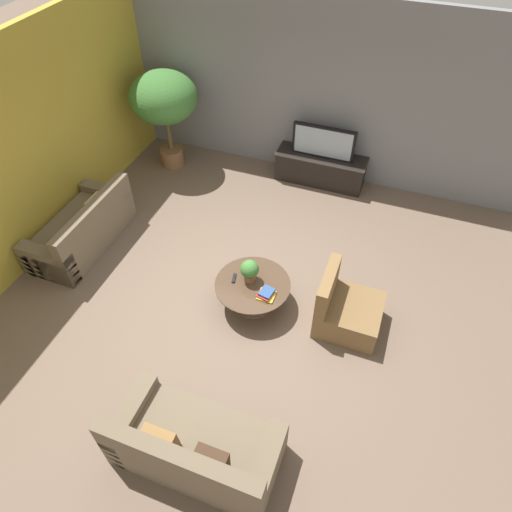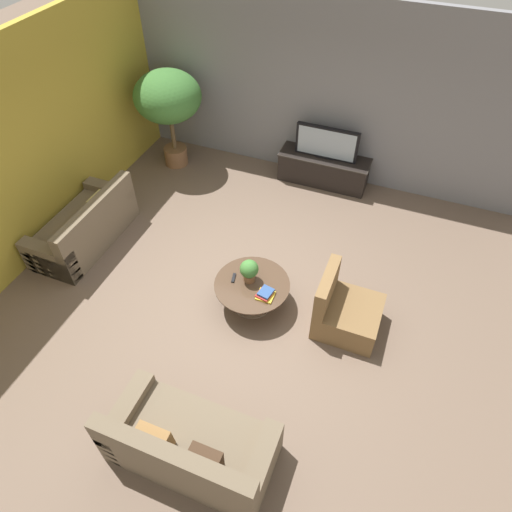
{
  "view_description": "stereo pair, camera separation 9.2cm",
  "coord_description": "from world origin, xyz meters",
  "px_view_note": "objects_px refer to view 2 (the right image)",
  "views": [
    {
      "loc": [
        1.6,
        -3.82,
        4.96
      ],
      "look_at": [
        0.09,
        0.24,
        0.55
      ],
      "focal_mm": 32.0,
      "sensor_mm": 36.0,
      "label": 1
    },
    {
      "loc": [
        1.69,
        -3.79,
        4.96
      ],
      "look_at": [
        0.09,
        0.24,
        0.55
      ],
      "focal_mm": 32.0,
      "sensor_mm": 36.0,
      "label": 2
    }
  ],
  "objects_px": {
    "armchair_wicker": "(344,312)",
    "potted_plant_tabletop": "(249,270)",
    "potted_palm_tall": "(168,100)",
    "couch_by_wall": "(85,228)",
    "couch_near_entry": "(190,446)",
    "television": "(327,143)",
    "media_console": "(323,169)",
    "coffee_table": "(252,290)"
  },
  "relations": [
    {
      "from": "media_console",
      "to": "television",
      "type": "relative_size",
      "value": 1.47
    },
    {
      "from": "television",
      "to": "couch_by_wall",
      "type": "xyz_separation_m",
      "value": [
        -2.97,
        -2.86,
        -0.52
      ]
    },
    {
      "from": "couch_near_entry",
      "to": "armchair_wicker",
      "type": "height_order",
      "value": "armchair_wicker"
    },
    {
      "from": "couch_near_entry",
      "to": "potted_palm_tall",
      "type": "xyz_separation_m",
      "value": [
        -2.8,
        4.8,
        1.0
      ]
    },
    {
      "from": "coffee_table",
      "to": "couch_near_entry",
      "type": "height_order",
      "value": "couch_near_entry"
    },
    {
      "from": "couch_by_wall",
      "to": "media_console",
      "type": "bearing_deg",
      "value": 133.89
    },
    {
      "from": "armchair_wicker",
      "to": "potted_palm_tall",
      "type": "bearing_deg",
      "value": 56.8
    },
    {
      "from": "television",
      "to": "potted_palm_tall",
      "type": "distance_m",
      "value": 2.81
    },
    {
      "from": "armchair_wicker",
      "to": "potted_plant_tabletop",
      "type": "distance_m",
      "value": 1.34
    },
    {
      "from": "television",
      "to": "couch_near_entry",
      "type": "distance_m",
      "value": 5.27
    },
    {
      "from": "couch_by_wall",
      "to": "television",
      "type": "bearing_deg",
      "value": 133.87
    },
    {
      "from": "coffee_table",
      "to": "armchair_wicker",
      "type": "bearing_deg",
      "value": 4.79
    },
    {
      "from": "coffee_table",
      "to": "couch_by_wall",
      "type": "relative_size",
      "value": 0.58
    },
    {
      "from": "coffee_table",
      "to": "potted_palm_tall",
      "type": "xyz_separation_m",
      "value": [
        -2.61,
        2.62,
        1.0
      ]
    },
    {
      "from": "media_console",
      "to": "couch_by_wall",
      "type": "height_order",
      "value": "couch_by_wall"
    },
    {
      "from": "armchair_wicker",
      "to": "potted_palm_tall",
      "type": "xyz_separation_m",
      "value": [
        -3.85,
        2.52,
        1.01
      ]
    },
    {
      "from": "television",
      "to": "coffee_table",
      "type": "distance_m",
      "value": 3.11
    },
    {
      "from": "armchair_wicker",
      "to": "potted_plant_tabletop",
      "type": "height_order",
      "value": "armchair_wicker"
    },
    {
      "from": "potted_plant_tabletop",
      "to": "television",
      "type": "bearing_deg",
      "value": 86.44
    },
    {
      "from": "television",
      "to": "potted_plant_tabletop",
      "type": "distance_m",
      "value": 3.03
    },
    {
      "from": "couch_near_entry",
      "to": "potted_palm_tall",
      "type": "relative_size",
      "value": 0.96
    },
    {
      "from": "couch_by_wall",
      "to": "potted_plant_tabletop",
      "type": "height_order",
      "value": "couch_by_wall"
    },
    {
      "from": "potted_palm_tall",
      "to": "potted_plant_tabletop",
      "type": "bearing_deg",
      "value": -45.27
    },
    {
      "from": "coffee_table",
      "to": "potted_plant_tabletop",
      "type": "xyz_separation_m",
      "value": [
        -0.06,
        0.05,
        0.31
      ]
    },
    {
      "from": "television",
      "to": "armchair_wicker",
      "type": "relative_size",
      "value": 1.25
    },
    {
      "from": "media_console",
      "to": "armchair_wicker",
      "type": "height_order",
      "value": "armchair_wicker"
    },
    {
      "from": "media_console",
      "to": "couch_near_entry",
      "type": "height_order",
      "value": "couch_near_entry"
    },
    {
      "from": "media_console",
      "to": "coffee_table",
      "type": "xyz_separation_m",
      "value": [
        -0.13,
        -3.07,
        0.01
      ]
    },
    {
      "from": "media_console",
      "to": "coffee_table",
      "type": "bearing_deg",
      "value": -92.36
    },
    {
      "from": "television",
      "to": "potted_palm_tall",
      "type": "height_order",
      "value": "potted_palm_tall"
    },
    {
      "from": "media_console",
      "to": "couch_near_entry",
      "type": "bearing_deg",
      "value": -89.28
    },
    {
      "from": "television",
      "to": "couch_by_wall",
      "type": "distance_m",
      "value": 4.16
    },
    {
      "from": "television",
      "to": "potted_plant_tabletop",
      "type": "height_order",
      "value": "television"
    },
    {
      "from": "couch_near_entry",
      "to": "potted_palm_tall",
      "type": "bearing_deg",
      "value": -59.73
    },
    {
      "from": "media_console",
      "to": "armchair_wicker",
      "type": "xyz_separation_m",
      "value": [
        1.12,
        -2.96,
        -0.0
      ]
    },
    {
      "from": "couch_near_entry",
      "to": "armchair_wicker",
      "type": "bearing_deg",
      "value": -114.74
    },
    {
      "from": "couch_by_wall",
      "to": "couch_near_entry",
      "type": "height_order",
      "value": "same"
    },
    {
      "from": "television",
      "to": "coffee_table",
      "type": "relative_size",
      "value": 1.07
    },
    {
      "from": "couch_by_wall",
      "to": "potted_plant_tabletop",
      "type": "distance_m",
      "value": 2.81
    },
    {
      "from": "coffee_table",
      "to": "couch_near_entry",
      "type": "distance_m",
      "value": 2.18
    },
    {
      "from": "media_console",
      "to": "potted_palm_tall",
      "type": "relative_size",
      "value": 0.9
    },
    {
      "from": "armchair_wicker",
      "to": "couch_by_wall",
      "type": "bearing_deg",
      "value": 88.53
    }
  ]
}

